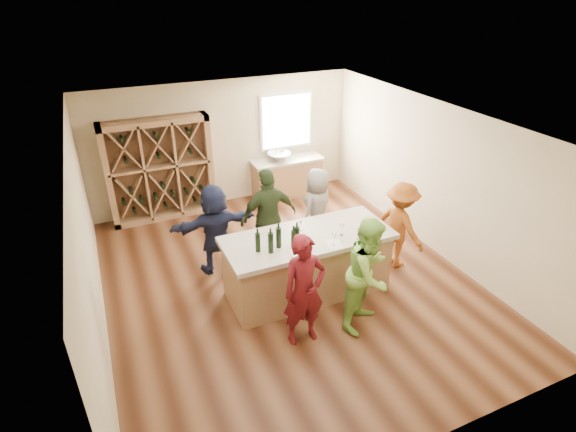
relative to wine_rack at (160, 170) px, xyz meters
name	(u,v)px	position (x,y,z in m)	size (l,w,h in m)	color
floor	(287,282)	(1.50, -3.27, -1.15)	(6.00, 7.00, 0.10)	#57301B
ceiling	(287,121)	(1.50, -3.27, 1.75)	(6.00, 7.00, 0.10)	white
wall_back	(224,143)	(1.50, 0.28, 0.30)	(6.00, 0.10, 2.80)	#CAB892
wall_front	(434,361)	(1.50, -6.82, 0.30)	(6.00, 0.10, 2.80)	#CAB892
wall_left	(84,250)	(-1.55, -3.27, 0.30)	(0.10, 7.00, 2.80)	#CAB892
wall_right	(438,178)	(4.55, -3.27, 0.30)	(0.10, 7.00, 2.80)	#CAB892
window_frame	(286,121)	(3.00, 0.20, 0.65)	(1.30, 0.06, 1.30)	white
window_pane	(287,121)	(3.00, 0.17, 0.65)	(1.18, 0.01, 1.18)	white
wine_rack	(160,170)	(0.00, 0.00, 0.00)	(2.20, 0.45, 2.20)	#966D47
back_counter_base	(287,178)	(2.90, -0.07, -0.67)	(1.60, 0.58, 0.86)	#966D47
back_counter_top	(287,160)	(2.90, -0.07, -0.21)	(1.70, 0.62, 0.06)	#B1A691
sink	(279,157)	(2.70, -0.07, -0.09)	(0.54, 0.54, 0.19)	silver
faucet	(276,152)	(2.70, 0.11, -0.03)	(0.02, 0.02, 0.30)	silver
tasting_counter_base	(307,266)	(1.67, -3.69, -0.60)	(2.60, 1.00, 1.00)	#966D47
tasting_counter_top	(308,238)	(1.67, -3.69, -0.06)	(2.72, 1.12, 0.08)	#B1A691
wine_bottle_a	(258,242)	(0.79, -3.79, 0.13)	(0.08, 0.08, 0.31)	black
wine_bottle_b	(271,243)	(0.96, -3.89, 0.14)	(0.08, 0.08, 0.33)	black
wine_bottle_c	(279,238)	(1.12, -3.81, 0.15)	(0.08, 0.08, 0.33)	black
wine_bottle_d	(293,239)	(1.32, -3.90, 0.12)	(0.07, 0.07, 0.29)	black
wine_bottle_e	(297,236)	(1.39, -3.88, 0.14)	(0.08, 0.08, 0.32)	black
wine_glass_a	(302,248)	(1.36, -4.11, 0.08)	(0.07, 0.07, 0.19)	white
wine_glass_b	(334,240)	(1.90, -4.11, 0.08)	(0.07, 0.07, 0.20)	white
wine_glass_c	(359,234)	(2.35, -4.11, 0.08)	(0.07, 0.07, 0.20)	white
wine_glass_d	(342,230)	(2.17, -3.88, 0.08)	(0.08, 0.08, 0.20)	white
wine_glass_e	(370,227)	(2.65, -3.95, 0.06)	(0.06, 0.06, 0.16)	white
tasting_menu_a	(298,253)	(1.32, -4.09, -0.02)	(0.20, 0.28, 0.00)	white
tasting_menu_b	(334,244)	(1.93, -4.07, -0.02)	(0.21, 0.29, 0.00)	white
tasting_menu_c	(367,237)	(2.52, -4.09, -0.02)	(0.23, 0.31, 0.00)	white
person_near_left	(304,291)	(1.14, -4.67, -0.24)	(0.63, 0.46, 1.72)	#590F14
person_near_right	(369,274)	(2.15, -4.73, -0.20)	(0.87, 0.48, 1.79)	#8CC64C
person_server	(400,225)	(3.54, -3.60, -0.29)	(1.04, 0.48, 1.62)	#994C19
person_far_mid	(269,217)	(1.45, -2.55, -0.19)	(1.07, 0.55, 1.82)	#263319
person_far_right	(317,209)	(2.50, -2.42, -0.30)	(0.78, 0.51, 1.60)	slate
person_far_left	(215,229)	(0.50, -2.44, -0.27)	(1.53, 0.55, 1.65)	#191E38
wine_glass_f	(300,226)	(1.62, -3.49, 0.07)	(0.07, 0.07, 0.18)	white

